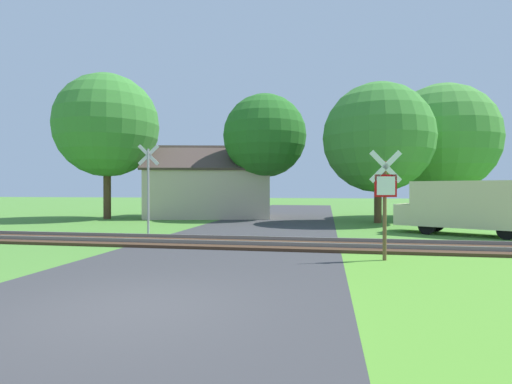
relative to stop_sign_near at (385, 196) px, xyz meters
name	(u,v)px	position (x,y,z in m)	size (l,w,h in m)	color
ground_plane	(131,309)	(-4.58, -5.19, -1.73)	(160.00, 160.00, 0.00)	#4C8433
road_asphalt	(178,281)	(-4.58, -3.19, -1.73)	(6.94, 80.00, 0.01)	#38383A
rail_track	(237,243)	(-4.58, 2.29, -1.67)	(60.00, 2.60, 0.22)	#422D1E
stop_sign_near	(385,196)	(0.00, 0.00, 0.00)	(0.86, 0.23, 2.94)	brown
crossing_sign_far	(148,183)	(-8.76, 4.32, 0.42)	(0.86, 0.24, 3.75)	#9E9EA5
house	(210,191)	(-9.49, 15.48, 0.03)	(9.39, 7.61, 4.91)	#C6B293
tree_center	(265,136)	(-5.43, 14.08, 3.57)	(5.28, 5.28, 7.96)	#513823
tree_left	(107,126)	(-15.42, 12.46, 4.25)	(6.57, 6.57, 9.27)	#513823
tree_right	(378,138)	(1.31, 12.28, 3.07)	(6.16, 6.16, 7.89)	#513823
tree_far	(442,139)	(5.97, 17.05, 3.50)	(7.19, 7.19, 8.83)	#513823
mail_truck	(464,205)	(4.09, 6.81, -0.49)	(5.20, 3.92, 2.24)	beige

